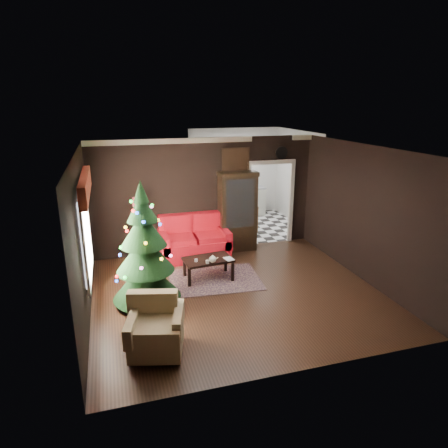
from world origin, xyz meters
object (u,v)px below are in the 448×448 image
object	(u,v)px
teapot	(213,259)
floor_lamp	(139,229)
armchair	(156,325)
wall_clock	(281,153)
loveseat	(194,237)
coffee_table	(208,268)
kitchen_table	(243,218)
christmas_tree	(144,250)
curio_cabinet	(237,213)

from	to	relation	value
teapot	floor_lamp	bearing A→B (deg)	130.82
armchair	wall_clock	world-z (taller)	wall_clock
loveseat	coffee_table	bearing A→B (deg)	-89.36
loveseat	kitchen_table	xyz separation A→B (m)	(1.80, 1.65, -0.12)
coffee_table	floor_lamp	bearing A→B (deg)	134.87
wall_clock	christmas_tree	bearing A→B (deg)	-147.55
floor_lamp	wall_clock	world-z (taller)	wall_clock
curio_cabinet	christmas_tree	distance (m)	3.29
floor_lamp	kitchen_table	size ratio (longest dim) A/B	1.95
teapot	kitchen_table	xyz separation A→B (m)	(1.75, 3.16, -0.16)
christmas_tree	coffee_table	size ratio (longest dim) A/B	2.41
curio_cabinet	teapot	bearing A→B (deg)	-122.41
christmas_tree	coffee_table	bearing A→B (deg)	26.47
coffee_table	wall_clock	size ratio (longest dim) A/B	3.12
christmas_tree	coffee_table	distance (m)	1.71
floor_lamp	coffee_table	bearing A→B (deg)	-45.13
loveseat	teapot	distance (m)	1.51
floor_lamp	teapot	bearing A→B (deg)	-49.18
curio_cabinet	floor_lamp	distance (m)	2.43
armchair	christmas_tree	bearing A→B (deg)	103.72
floor_lamp	teapot	distance (m)	2.04
coffee_table	wall_clock	xyz separation A→B (m)	(2.34, 1.67, 2.14)
curio_cabinet	armchair	size ratio (longest dim) A/B	2.31
loveseat	christmas_tree	xyz separation A→B (m)	(-1.33, -1.94, 0.55)
floor_lamp	armchair	distance (m)	3.59
floor_lamp	kitchen_table	xyz separation A→B (m)	(3.07, 1.63, -0.45)
teapot	loveseat	bearing A→B (deg)	91.95
armchair	teapot	bearing A→B (deg)	69.96
wall_clock	teapot	bearing A→B (deg)	-140.27
curio_cabinet	wall_clock	size ratio (longest dim) A/B	5.94
curio_cabinet	wall_clock	world-z (taller)	wall_clock
teapot	kitchen_table	world-z (taller)	kitchen_table
floor_lamp	teapot	xyz separation A→B (m)	(1.32, -1.53, -0.29)
coffee_table	armchair	bearing A→B (deg)	-120.99
armchair	curio_cabinet	bearing A→B (deg)	70.95
loveseat	curio_cabinet	world-z (taller)	curio_cabinet
curio_cabinet	christmas_tree	xyz separation A→B (m)	(-2.48, -2.16, 0.10)
loveseat	christmas_tree	bearing A→B (deg)	-124.45
wall_clock	curio_cabinet	bearing A→B (deg)	-171.47
floor_lamp	christmas_tree	bearing A→B (deg)	-91.79
armchair	teapot	world-z (taller)	armchair
curio_cabinet	kitchen_table	world-z (taller)	curio_cabinet
christmas_tree	armchair	xyz separation A→B (m)	(-0.02, -1.61, -0.59)
floor_lamp	armchair	bearing A→B (deg)	-91.36
christmas_tree	coffee_table	world-z (taller)	christmas_tree
christmas_tree	teapot	size ratio (longest dim) A/B	14.47
loveseat	wall_clock	size ratio (longest dim) A/B	5.31
armchair	coffee_table	distance (m)	2.67
kitchen_table	loveseat	bearing A→B (deg)	-137.49
loveseat	floor_lamp	size ratio (longest dim) A/B	1.16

